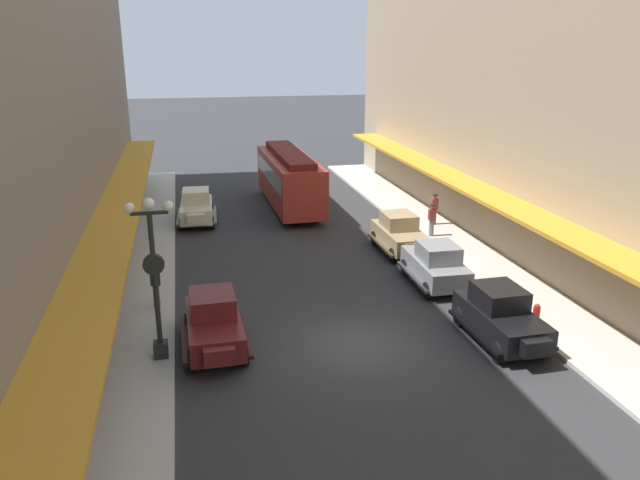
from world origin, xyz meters
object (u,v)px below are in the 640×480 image
Objects in this scene: parked_car_2 at (436,263)px; streetcar at (289,177)px; fire_hydrant at (536,315)px; lamp_post_with_clock at (154,272)px; parked_car_4 at (214,321)px; pedestrian_1 at (156,285)px; parked_car_0 at (196,206)px; parked_car_3 at (501,314)px; parked_car_1 at (400,233)px; pedestrian_3 at (434,209)px; pedestrian_0 at (432,220)px.

parked_car_2 is 14.25m from streetcar.
streetcar is at bearing 106.65° from fire_hydrant.
streetcar is at bearing 67.97° from lamp_post_with_clock.
parked_car_4 reaches higher than pedestrian_1.
parked_car_0 is at bearing 124.23° from fire_hydrant.
parked_car_4 is (-9.42, 1.55, 0.00)m from parked_car_3.
parked_car_1 is at bearing -37.81° from parked_car_0.
parked_car_4 is at bearing -89.70° from parked_car_0.
pedestrian_3 is at bearing 83.48° from fire_hydrant.
pedestrian_3 is (3.26, 7.98, 0.07)m from parked_car_2.
fire_hydrant is (11.13, -16.36, -0.38)m from parked_car_0.
parked_car_4 is 2.56× the size of pedestrian_3.
streetcar is 1.87× the size of lamp_post_with_clock.
parked_car_1 is 2.79m from pedestrian_0.
parked_car_4 is 2.56× the size of pedestrian_0.
lamp_post_with_clock is 12.99m from fire_hydrant.
fire_hydrant is at bearing 15.55° from parked_car_3.
streetcar is at bearing 127.90° from pedestrian_0.
parked_car_1 is at bearing -68.25° from streetcar.
parked_car_3 is at bearing -88.01° from parked_car_2.
lamp_post_with_clock is 3.15× the size of pedestrian_1.
parked_car_3 is (9.50, -16.81, 0.00)m from parked_car_0.
lamp_post_with_clock is 16.82m from pedestrian_0.
parked_car_1 is 2.60× the size of pedestrian_1.
streetcar is 15.73m from pedestrian_1.
parked_car_2 is at bearing -51.34° from parked_car_0.
lamp_post_with_clock is 18.79m from pedestrian_3.
lamp_post_with_clock is at bearing -139.46° from pedestrian_3.
fire_hydrant is 0.49× the size of pedestrian_0.
parked_car_4 is 4.02m from pedestrian_1.
parked_car_1 is at bearing 90.98° from parked_car_3.
parked_car_0 is at bearing -159.73° from streetcar.
lamp_post_with_clock reaches higher than parked_car_2.
pedestrian_3 is at bearing 64.13° from pedestrian_0.
parked_car_2 is 5.24× the size of fire_hydrant.
pedestrian_3 is (12.50, 11.59, 0.07)m from parked_car_4.
streetcar is (5.54, 17.34, 0.96)m from parked_car_4.
lamp_post_with_clock reaches higher than fire_hydrant.
parked_car_1 is at bearing 38.04° from lamp_post_with_clock.
parked_car_3 reaches higher than pedestrian_0.
parked_car_1 is 0.83× the size of lamp_post_with_clock.
pedestrian_1 is at bearing 118.77° from parked_car_4.
fire_hydrant is at bearing -78.86° from parked_car_1.
parked_car_1 is 2.56× the size of pedestrian_0.
parked_car_0 is at bearing 142.19° from parked_car_1.
parked_car_2 is 6.44m from pedestrian_0.
parked_car_3 is at bearing -9.32° from parked_car_4.
streetcar is 11.75× the size of fire_hydrant.
parked_car_2 is 5.16m from parked_car_3.
pedestrian_0 is 1.00× the size of pedestrian_3.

